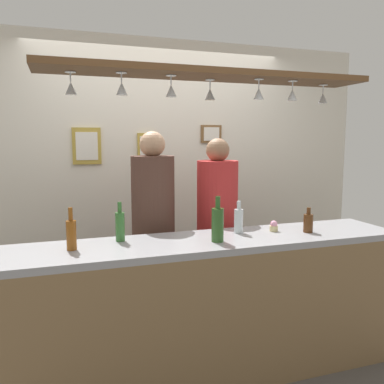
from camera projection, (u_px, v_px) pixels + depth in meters
ground_plane at (196, 348)px, 3.12m from camera, size 8.00×8.00×0.00m
back_wall at (161, 173)px, 3.99m from camera, size 4.40×0.06×2.60m
bar_counter at (221, 291)px, 2.56m from camera, size 2.70×0.55×0.97m
overhead_glass_rack at (211, 75)px, 2.57m from camera, size 2.20×0.36×0.04m
hanging_wineglass_far_left at (71, 87)px, 2.35m from camera, size 0.07×0.07×0.13m
hanging_wineglass_left at (122, 88)px, 2.37m from camera, size 0.07×0.07×0.13m
hanging_wineglass_center_left at (171, 90)px, 2.47m from camera, size 0.07×0.07×0.13m
hanging_wineglass_center at (210, 93)px, 2.65m from camera, size 0.07×0.07×0.13m
hanging_wineglass_center_right at (259, 93)px, 2.63m from camera, size 0.07×0.07×0.13m
hanging_wineglass_right at (292, 94)px, 2.71m from camera, size 0.07×0.07×0.13m
hanging_wineglass_far_right at (323, 97)px, 2.91m from camera, size 0.07×0.07×0.13m
person_left_brown_shirt at (153, 217)px, 3.14m from camera, size 0.34×0.34×1.70m
person_right_red_shirt at (217, 217)px, 3.31m from camera, size 0.34×0.34×1.64m
bottle_beer_amber_tall at (71, 234)px, 2.38m from camera, size 0.06×0.06×0.26m
bottle_soda_clear at (239, 220)px, 2.82m from camera, size 0.06×0.06×0.23m
bottle_beer_green_import at (120, 226)px, 2.59m from camera, size 0.06×0.06×0.26m
bottle_champagne_green at (217, 224)px, 2.58m from camera, size 0.08×0.08×0.30m
bottle_beer_brown_stubby at (308, 223)px, 2.85m from camera, size 0.07×0.07×0.18m
cupcake at (274, 226)px, 2.88m from camera, size 0.06×0.06×0.08m
picture_frame_upper_small at (211, 134)px, 4.06m from camera, size 0.22×0.02×0.18m
picture_frame_crest at (147, 147)px, 3.86m from camera, size 0.18×0.02×0.26m
picture_frame_caricature at (87, 146)px, 3.68m from camera, size 0.26×0.02×0.34m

